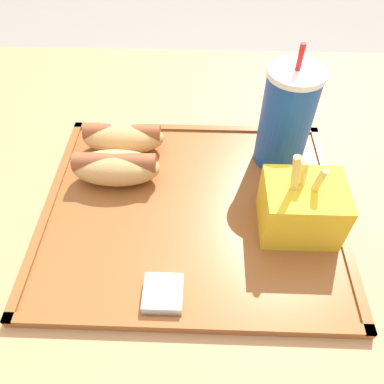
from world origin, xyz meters
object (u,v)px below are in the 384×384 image
(soda_cup, at_px, (286,118))
(fries_carton, at_px, (301,205))
(hot_dog_near, at_px, (116,167))
(hot_dog_far, at_px, (123,136))
(sauce_cup_mayo, at_px, (163,293))

(soda_cup, bearing_deg, fries_carton, -86.00)
(hot_dog_near, bearing_deg, fries_carton, -16.22)
(soda_cup, height_order, hot_dog_near, soda_cup)
(hot_dog_far, bearing_deg, fries_carton, -29.18)
(hot_dog_far, bearing_deg, hot_dog_near, -90.00)
(fries_carton, bearing_deg, sauce_cup_mayo, -146.57)
(hot_dog_far, distance_m, hot_dog_near, 0.07)
(hot_dog_far, height_order, fries_carton, fries_carton)
(soda_cup, relative_size, hot_dog_far, 1.47)
(soda_cup, distance_m, fries_carton, 0.13)
(hot_dog_far, height_order, sauce_cup_mayo, hot_dog_far)
(hot_dog_near, relative_size, fries_carton, 1.01)
(hot_dog_far, relative_size, hot_dog_near, 0.99)
(soda_cup, xyz_separation_m, fries_carton, (0.01, -0.13, -0.04))
(fries_carton, bearing_deg, soda_cup, 94.00)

